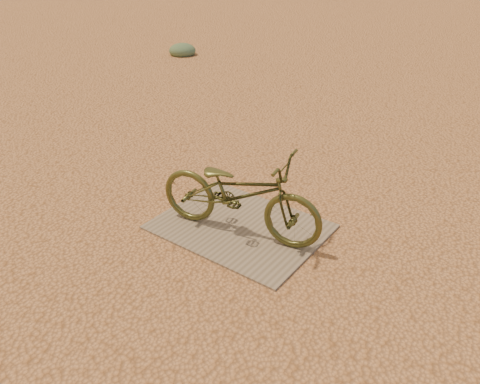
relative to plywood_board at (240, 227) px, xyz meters
The scene contains 4 objects.
ground 0.58m from the plywood_board, 162.74° to the left, with size 120.00×120.00×0.00m, color #BF814F.
plywood_board is the anchor object (origin of this frame).
bicycle 0.47m from the plywood_board, 57.88° to the right, with size 0.59×1.69×0.89m, color #44461D.
kale_a 8.00m from the plywood_board, 136.55° to the left, with size 0.66×0.66×0.36m, color #5D7551.
Camera 1 is at (2.94, -3.43, 2.64)m, focal length 35.00 mm.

